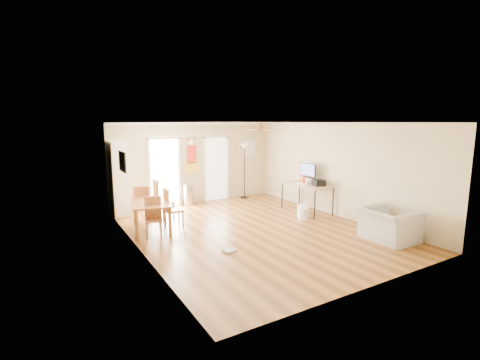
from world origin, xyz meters
TOP-DOWN VIEW (x-y plane):
  - floor at (0.00, 0.00)m, footprint 7.00×7.00m
  - ceiling at (0.00, 0.00)m, footprint 5.50×7.00m
  - wall_back at (0.00, 3.50)m, footprint 5.50×0.04m
  - wall_front at (0.00, -3.50)m, footprint 5.50×0.04m
  - wall_left at (-2.75, 0.00)m, footprint 0.04×7.00m
  - wall_right at (2.75, 0.00)m, footprint 0.04×7.00m
  - crown_molding at (0.00, 0.00)m, footprint 5.50×7.00m
  - kitchen_doorway at (-1.05, 3.48)m, footprint 0.90×0.10m
  - bathroom_doorway at (0.75, 3.48)m, footprint 0.80×0.10m
  - wall_decal at (-0.13, 3.48)m, footprint 0.46×0.03m
  - ac_grille at (2.05, 3.47)m, footprint 0.50×0.04m
  - framed_poster at (-2.73, 1.40)m, footprint 0.04×0.66m
  - ceiling_fan at (0.00, -0.30)m, footprint 1.24×1.24m
  - bookshelf at (-2.52, 3.17)m, footprint 0.51×0.98m
  - dining_table at (-2.15, 1.22)m, footprint 1.13×1.58m
  - dining_chair_right_a at (-1.60, 1.91)m, footprint 0.49×0.49m
  - dining_chair_right_b at (-1.60, 1.14)m, footprint 0.43×0.43m
  - dining_chair_near at (-2.25, 0.67)m, footprint 0.46×0.46m
  - dining_chair_far at (-2.13, 2.11)m, footprint 0.50×0.50m
  - trash_can at (-0.37, 3.21)m, footprint 0.31×0.31m
  - torchiere_lamp at (1.73, 3.23)m, footprint 0.45×0.45m
  - computer_desk at (2.32, 0.67)m, footprint 0.77×1.53m
  - imac at (2.47, 0.81)m, footprint 0.27×0.64m
  - keyboard at (2.20, 0.80)m, footprint 0.22×0.46m
  - printer at (2.45, 0.32)m, footprint 0.38×0.41m
  - orange_bottle at (2.30, 0.81)m, footprint 0.09×0.09m
  - wastebasket_a at (1.84, 0.28)m, footprint 0.37×0.37m
  - wastebasket_b at (1.66, 0.03)m, footprint 0.34×0.34m
  - floor_cloth at (-1.19, -1.02)m, footprint 0.29×0.25m
  - armchair at (2.15, -2.22)m, footprint 1.05×1.18m

SIDE VIEW (x-z plane):
  - floor at x=0.00m, z-range 0.00..0.00m
  - floor_cloth at x=-1.19m, z-range 0.00..0.04m
  - wastebasket_b at x=1.66m, z-range 0.00..0.33m
  - wastebasket_a at x=1.84m, z-range 0.00..0.33m
  - trash_can at x=-0.37m, z-range 0.00..0.66m
  - dining_table at x=-2.15m, z-range 0.00..0.72m
  - armchair at x=2.15m, z-range 0.00..0.73m
  - computer_desk at x=2.32m, z-range 0.00..0.82m
  - dining_chair_near at x=-2.25m, z-range 0.00..0.92m
  - dining_chair_far at x=-2.13m, z-range 0.00..0.97m
  - dining_chair_right_b at x=-1.60m, z-range 0.00..1.00m
  - dining_chair_right_a at x=-1.60m, z-range 0.00..1.11m
  - keyboard at x=2.20m, z-range 0.82..0.84m
  - printer at x=2.45m, z-range 0.82..1.00m
  - torchiere_lamp at x=1.73m, z-range 0.00..1.90m
  - orange_bottle at x=2.30m, z-range 0.82..1.08m
  - bookshelf at x=-2.52m, z-range 0.00..2.10m
  - kitchen_doorway at x=-1.05m, z-range 0.00..2.10m
  - bathroom_doorway at x=0.75m, z-range 0.00..2.10m
  - imac at x=2.47m, z-range 0.82..1.42m
  - wall_back at x=0.00m, z-range 0.00..2.60m
  - wall_front at x=0.00m, z-range 0.00..2.60m
  - wall_left at x=-2.75m, z-range 0.00..2.60m
  - wall_right at x=2.75m, z-range 0.00..2.60m
  - wall_decal at x=-0.13m, z-range 1.00..2.10m
  - ac_grille at x=2.05m, z-range 1.40..2.00m
  - framed_poster at x=-2.73m, z-range 1.46..1.94m
  - ceiling_fan at x=0.00m, z-range 2.33..2.53m
  - crown_molding at x=0.00m, z-range 2.52..2.60m
  - ceiling at x=0.00m, z-range 2.60..2.60m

